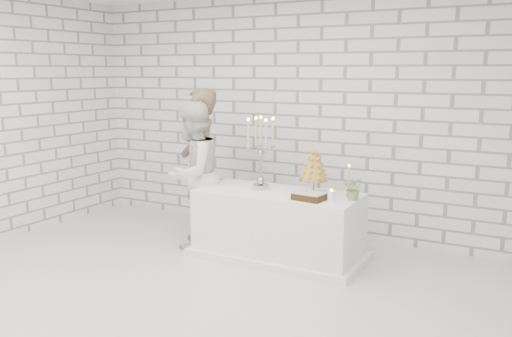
# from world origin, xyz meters

# --- Properties ---
(ground) EXTENTS (6.00, 5.00, 0.01)m
(ground) POSITION_xyz_m (0.00, 0.00, 0.00)
(ground) COLOR silver
(ground) RESTS_ON ground
(wall_back) EXTENTS (6.00, 0.01, 3.00)m
(wall_back) POSITION_xyz_m (0.00, 2.50, 1.50)
(wall_back) COLOR white
(wall_back) RESTS_ON ground
(cake_table) EXTENTS (1.80, 0.80, 0.75)m
(cake_table) POSITION_xyz_m (0.26, 1.44, 0.38)
(cake_table) COLOR white
(cake_table) RESTS_ON ground
(groom) EXTENTS (0.64, 0.78, 1.86)m
(groom) POSITION_xyz_m (-0.94, 1.68, 0.93)
(groom) COLOR #433020
(groom) RESTS_ON ground
(bride) EXTENTS (0.68, 0.86, 1.72)m
(bride) POSITION_xyz_m (-0.83, 1.37, 0.86)
(bride) COLOR silver
(bride) RESTS_ON ground
(candelabra) EXTENTS (0.36, 0.36, 0.83)m
(candelabra) POSITION_xyz_m (0.02, 1.48, 1.16)
(candelabra) COLOR #A0A0AA
(candelabra) RESTS_ON cake_table
(croquembouche) EXTENTS (0.36, 0.36, 0.50)m
(croquembouche) POSITION_xyz_m (0.62, 1.56, 1.00)
(croquembouche) COLOR #A57623
(croquembouche) RESTS_ON cake_table
(chocolate_cake) EXTENTS (0.34, 0.26, 0.08)m
(chocolate_cake) POSITION_xyz_m (0.70, 1.25, 0.79)
(chocolate_cake) COLOR black
(chocolate_cake) RESTS_ON cake_table
(pillar_candle) EXTENTS (0.09, 0.09, 0.12)m
(pillar_candle) POSITION_xyz_m (0.94, 1.26, 0.81)
(pillar_candle) COLOR white
(pillar_candle) RESTS_ON cake_table
(extra_taper) EXTENTS (0.06, 0.06, 0.32)m
(extra_taper) POSITION_xyz_m (1.00, 1.60, 0.91)
(extra_taper) COLOR beige
(extra_taper) RESTS_ON cake_table
(flowers) EXTENTS (0.23, 0.21, 0.24)m
(flowers) POSITION_xyz_m (1.11, 1.47, 0.87)
(flowers) COLOR #49743F
(flowers) RESTS_ON cake_table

